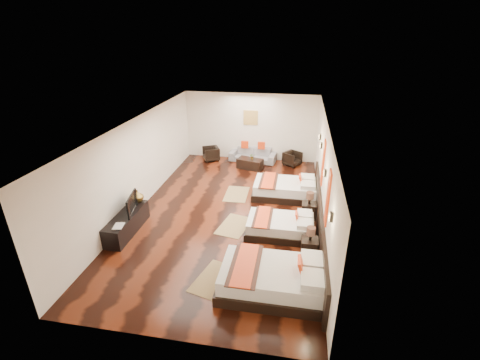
% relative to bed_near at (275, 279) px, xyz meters
% --- Properties ---
extents(floor, '(5.50, 9.50, 0.01)m').
position_rel_bed_near_xyz_m(floor, '(-1.70, 3.14, -0.30)').
color(floor, black).
rests_on(floor, ground).
extents(ceiling, '(5.50, 9.50, 0.01)m').
position_rel_bed_near_xyz_m(ceiling, '(-1.70, 3.14, 2.50)').
color(ceiling, white).
rests_on(ceiling, floor).
extents(back_wall, '(5.50, 0.01, 2.80)m').
position_rel_bed_near_xyz_m(back_wall, '(-1.70, 7.89, 1.10)').
color(back_wall, silver).
rests_on(back_wall, floor).
extents(left_wall, '(0.01, 9.50, 2.80)m').
position_rel_bed_near_xyz_m(left_wall, '(-4.45, 3.14, 1.10)').
color(left_wall, silver).
rests_on(left_wall, floor).
extents(right_wall, '(0.01, 9.50, 2.80)m').
position_rel_bed_near_xyz_m(right_wall, '(1.05, 3.14, 1.10)').
color(right_wall, silver).
rests_on(right_wall, floor).
extents(headboard_panel, '(0.08, 6.60, 0.90)m').
position_rel_bed_near_xyz_m(headboard_panel, '(1.01, 2.34, 0.15)').
color(headboard_panel, black).
rests_on(headboard_panel, floor).
extents(bed_near, '(2.33, 1.47, 0.89)m').
position_rel_bed_near_xyz_m(bed_near, '(0.00, 0.00, 0.00)').
color(bed_near, black).
rests_on(bed_near, floor).
extents(bed_mid, '(1.85, 1.17, 0.71)m').
position_rel_bed_near_xyz_m(bed_mid, '(-0.01, 2.23, -0.06)').
color(bed_mid, black).
rests_on(bed_mid, floor).
extents(bed_far, '(2.11, 1.33, 0.81)m').
position_rel_bed_near_xyz_m(bed_far, '(-0.00, 4.53, -0.03)').
color(bed_far, black).
rests_on(bed_far, floor).
extents(nightstand_a, '(0.41, 0.41, 0.80)m').
position_rel_bed_near_xyz_m(nightstand_a, '(0.75, 1.39, -0.02)').
color(nightstand_a, black).
rests_on(nightstand_a, floor).
extents(nightstand_b, '(0.42, 0.42, 0.82)m').
position_rel_bed_near_xyz_m(nightstand_b, '(0.75, 3.27, -0.02)').
color(nightstand_b, black).
rests_on(nightstand_b, floor).
extents(jute_mat_near, '(1.04, 1.35, 0.01)m').
position_rel_bed_near_xyz_m(jute_mat_near, '(-1.36, 0.10, -0.30)').
color(jute_mat_near, olive).
rests_on(jute_mat_near, floor).
extents(jute_mat_mid, '(0.98, 1.33, 0.01)m').
position_rel_bed_near_xyz_m(jute_mat_mid, '(-1.35, 2.39, -0.30)').
color(jute_mat_mid, olive).
rests_on(jute_mat_mid, floor).
extents(jute_mat_far, '(0.77, 1.21, 0.01)m').
position_rel_bed_near_xyz_m(jute_mat_far, '(-1.65, 4.38, -0.30)').
color(jute_mat_far, olive).
rests_on(jute_mat_far, floor).
extents(tv_console, '(0.50, 1.80, 0.55)m').
position_rel_bed_near_xyz_m(tv_console, '(-4.20, 1.57, -0.03)').
color(tv_console, black).
rests_on(tv_console, floor).
extents(tv, '(0.30, 0.90, 0.52)m').
position_rel_bed_near_xyz_m(tv, '(-4.15, 1.73, 0.50)').
color(tv, black).
rests_on(tv, tv_console).
extents(book, '(0.30, 0.37, 0.03)m').
position_rel_bed_near_xyz_m(book, '(-4.20, 0.95, 0.26)').
color(book, black).
rests_on(book, tv_console).
extents(figurine, '(0.39, 0.39, 0.37)m').
position_rel_bed_near_xyz_m(figurine, '(-4.20, 2.34, 0.43)').
color(figurine, brown).
rests_on(figurine, tv_console).
extents(sofa, '(2.01, 0.98, 0.56)m').
position_rel_bed_near_xyz_m(sofa, '(-1.54, 7.59, -0.02)').
color(sofa, gray).
rests_on(sofa, floor).
extents(armchair_left, '(0.86, 0.85, 0.58)m').
position_rel_bed_near_xyz_m(armchair_left, '(-3.32, 7.39, -0.01)').
color(armchair_left, black).
rests_on(armchair_left, floor).
extents(armchair_right, '(0.86, 0.86, 0.57)m').
position_rel_bed_near_xyz_m(armchair_right, '(0.12, 7.42, -0.02)').
color(armchair_right, black).
rests_on(armchair_right, floor).
extents(coffee_table, '(1.10, 0.75, 0.40)m').
position_rel_bed_near_xyz_m(coffee_table, '(-1.54, 6.76, -0.10)').
color(coffee_table, black).
rests_on(coffee_table, floor).
extents(table_plant, '(0.26, 0.24, 0.24)m').
position_rel_bed_near_xyz_m(table_plant, '(-1.46, 6.75, 0.22)').
color(table_plant, '#2F5E1F').
rests_on(table_plant, coffee_table).
extents(orange_panel_a, '(0.04, 0.40, 1.30)m').
position_rel_bed_near_xyz_m(orange_panel_a, '(1.03, 1.24, 1.40)').
color(orange_panel_a, '#D86014').
rests_on(orange_panel_a, right_wall).
extents(orange_panel_b, '(0.04, 0.40, 1.30)m').
position_rel_bed_near_xyz_m(orange_panel_b, '(1.03, 3.44, 1.40)').
color(orange_panel_b, '#D86014').
rests_on(orange_panel_b, right_wall).
extents(sconce_near, '(0.07, 0.12, 0.18)m').
position_rel_bed_near_xyz_m(sconce_near, '(1.01, 0.14, 1.55)').
color(sconce_near, black).
rests_on(sconce_near, right_wall).
extents(sconce_mid, '(0.07, 0.12, 0.18)m').
position_rel_bed_near_xyz_m(sconce_mid, '(1.01, 2.34, 1.55)').
color(sconce_mid, black).
rests_on(sconce_mid, right_wall).
extents(sconce_far, '(0.07, 0.12, 0.18)m').
position_rel_bed_near_xyz_m(sconce_far, '(1.01, 4.54, 1.55)').
color(sconce_far, black).
rests_on(sconce_far, right_wall).
extents(sconce_lounge, '(0.07, 0.12, 0.18)m').
position_rel_bed_near_xyz_m(sconce_lounge, '(1.01, 5.44, 1.55)').
color(sconce_lounge, black).
rests_on(sconce_lounge, right_wall).
extents(gold_artwork, '(0.60, 0.04, 0.60)m').
position_rel_bed_near_xyz_m(gold_artwork, '(-1.70, 7.87, 1.50)').
color(gold_artwork, '#AD873F').
rests_on(gold_artwork, back_wall).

